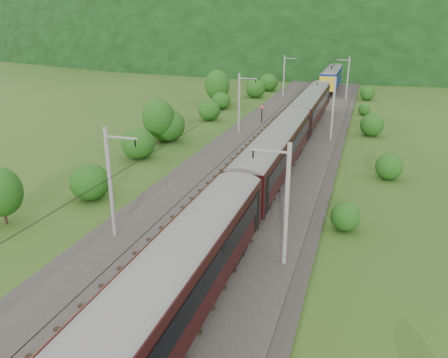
% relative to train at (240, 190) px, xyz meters
% --- Properties ---
extents(ground, '(600.00, 600.00, 0.00)m').
position_rel_train_xyz_m(ground, '(-2.40, -2.83, -3.81)').
color(ground, '#265019').
rests_on(ground, ground).
extents(railbed, '(14.00, 220.00, 0.30)m').
position_rel_train_xyz_m(railbed, '(-2.40, 7.17, -3.66)').
color(railbed, '#38332D').
rests_on(railbed, ground).
extents(track_left, '(2.40, 220.00, 0.27)m').
position_rel_train_xyz_m(track_left, '(-4.80, 7.17, -3.44)').
color(track_left, brown).
rests_on(track_left, railbed).
extents(track_right, '(2.40, 220.00, 0.27)m').
position_rel_train_xyz_m(track_right, '(-0.00, 7.17, -3.44)').
color(track_right, brown).
rests_on(track_right, railbed).
extents(catenary_left, '(2.54, 192.28, 8.00)m').
position_rel_train_xyz_m(catenary_left, '(-8.52, 29.17, 0.69)').
color(catenary_left, gray).
rests_on(catenary_left, railbed).
extents(catenary_right, '(2.54, 192.28, 8.00)m').
position_rel_train_xyz_m(catenary_right, '(3.72, 29.17, 0.69)').
color(catenary_right, gray).
rests_on(catenary_right, railbed).
extents(overhead_wires, '(4.83, 198.00, 0.03)m').
position_rel_train_xyz_m(overhead_wires, '(-2.40, 7.17, 3.29)').
color(overhead_wires, black).
rests_on(overhead_wires, ground).
extents(mountain_main, '(504.00, 360.00, 244.00)m').
position_rel_train_xyz_m(mountain_main, '(-2.40, 257.17, -3.81)').
color(mountain_main, black).
rests_on(mountain_main, ground).
extents(mountain_ridge, '(336.00, 280.00, 132.00)m').
position_rel_train_xyz_m(mountain_ridge, '(-122.40, 297.17, -3.81)').
color(mountain_ridge, black).
rests_on(mountain_ridge, ground).
extents(train, '(3.25, 154.94, 5.67)m').
position_rel_train_xyz_m(train, '(0.00, 0.00, 0.00)').
color(train, black).
rests_on(train, ground).
extents(hazard_post_near, '(0.15, 0.15, 1.39)m').
position_rel_train_xyz_m(hazard_post_near, '(-3.16, 54.50, -2.81)').
color(hazard_post_near, red).
rests_on(hazard_post_near, railbed).
extents(hazard_post_far, '(0.16, 0.16, 1.51)m').
position_rel_train_xyz_m(hazard_post_far, '(-2.01, 42.32, -2.75)').
color(hazard_post_far, red).
rests_on(hazard_post_far, railbed).
extents(signal, '(0.27, 0.27, 2.42)m').
position_rel_train_xyz_m(signal, '(-7.09, 36.37, -2.08)').
color(signal, black).
rests_on(signal, railbed).
extents(vegetation_left, '(9.36, 147.02, 6.49)m').
position_rel_train_xyz_m(vegetation_left, '(-16.22, 24.63, -1.53)').
color(vegetation_left, '#184B14').
rests_on(vegetation_left, ground).
extents(vegetation_right, '(6.79, 109.86, 2.83)m').
position_rel_train_xyz_m(vegetation_right, '(9.03, 15.10, -2.60)').
color(vegetation_right, '#184B14').
rests_on(vegetation_right, ground).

